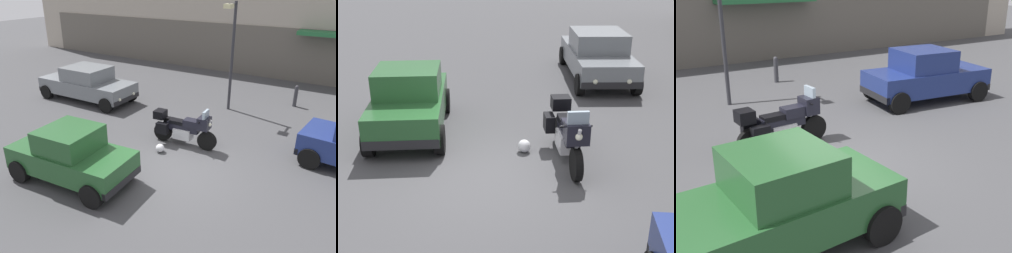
# 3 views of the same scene
# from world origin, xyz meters

# --- Properties ---
(ground_plane) EXTENTS (80.00, 80.00, 0.00)m
(ground_plane) POSITION_xyz_m (0.00, 0.00, 0.00)
(ground_plane) COLOR #424244
(motorcycle) EXTENTS (2.26, 0.80, 1.36)m
(motorcycle) POSITION_xyz_m (-0.63, 1.58, 0.62)
(motorcycle) COLOR black
(motorcycle) RESTS_ON ground
(helmet) EXTENTS (0.28, 0.28, 0.28)m
(helmet) POSITION_xyz_m (-0.98, 0.71, 0.14)
(helmet) COLOR silver
(helmet) RESTS_ON ground
(car_sedan_far) EXTENTS (4.60, 1.97, 1.56)m
(car_sedan_far) POSITION_xyz_m (-6.64, 3.29, 0.78)
(car_sedan_far) COLOR slate
(car_sedan_far) RESTS_ON ground
(car_compact_side) EXTENTS (3.56, 1.93, 1.56)m
(car_compact_side) POSITION_xyz_m (-2.11, -1.93, 0.77)
(car_compact_side) COLOR #235128
(car_compact_side) RESTS_ON ground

